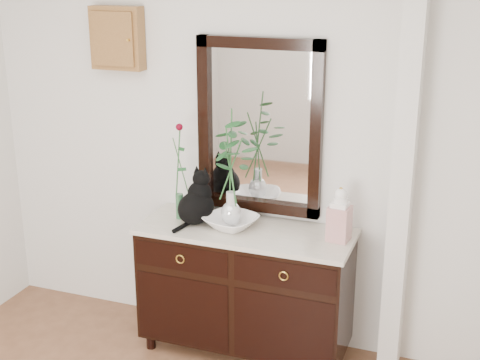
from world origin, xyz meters
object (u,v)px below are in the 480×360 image
at_px(lotus_bowl, 231,222).
at_px(sideboard, 245,284).
at_px(ginger_jar, 340,214).
at_px(cat, 196,197).

bearing_deg(lotus_bowl, sideboard, 5.41).
bearing_deg(ginger_jar, sideboard, -176.29).
distance_m(lotus_bowl, ginger_jar, 0.68).
xyz_separation_m(cat, ginger_jar, (0.90, 0.04, -0.00)).
bearing_deg(sideboard, cat, -179.41).
distance_m(sideboard, ginger_jar, 0.79).
bearing_deg(cat, ginger_jar, 12.89).
distance_m(cat, lotus_bowl, 0.27).
xyz_separation_m(sideboard, ginger_jar, (0.57, 0.04, 0.54)).
xyz_separation_m(sideboard, lotus_bowl, (-0.09, -0.01, 0.41)).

